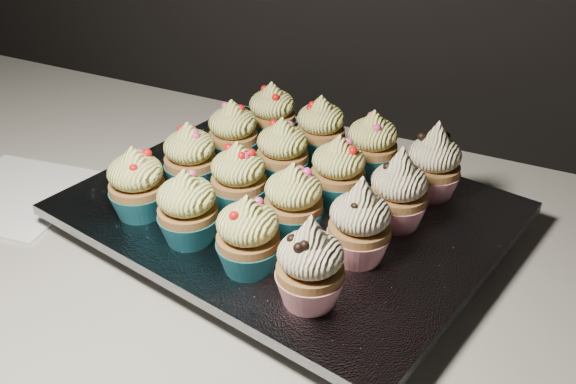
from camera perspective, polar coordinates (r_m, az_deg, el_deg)
The scene contains 20 objects.
worktop at distance 0.74m, azimuth 2.16°, elevation -5.80°, with size 2.44×0.64×0.04m, color beige.
napkin at distance 0.88m, azimuth -23.03°, elevation -0.26°, with size 0.17×0.17×0.00m, color white.
baking_tray at distance 0.75m, azimuth -0.00°, elevation -2.56°, with size 0.43×0.32×0.02m, color black.
foil_lining at distance 0.74m, azimuth -0.00°, elevation -1.46°, with size 0.46×0.36×0.01m, color silver.
cupcake_0 at distance 0.72m, azimuth -13.28°, elevation 0.67°, with size 0.06×0.06×0.08m.
cupcake_1 at distance 0.66m, azimuth -8.93°, elevation -1.50°, with size 0.06×0.06×0.08m.
cupcake_2 at distance 0.62m, azimuth -3.57°, elevation -3.97°, with size 0.06×0.06×0.08m.
cupcake_3 at distance 0.57m, azimuth 1.98°, elevation -6.58°, with size 0.06×0.06×0.10m.
cupcake_4 at distance 0.76m, azimuth -8.67°, elevation 2.98°, with size 0.06×0.06×0.08m.
cupcake_5 at distance 0.71m, azimuth -4.41°, elevation 1.15°, with size 0.06×0.06×0.08m.
cupcake_6 at distance 0.67m, azimuth 0.49°, elevation -0.88°, with size 0.06×0.06×0.08m.
cupcake_7 at distance 0.63m, azimuth 6.38°, elevation -2.88°, with size 0.06×0.06×0.10m.
cupcake_8 at distance 0.81m, azimuth -4.90°, elevation 5.16°, with size 0.06×0.06×0.08m.
cupcake_9 at distance 0.76m, azimuth -0.50°, elevation 3.48°, with size 0.06×0.06×0.08m.
cupcake_10 at distance 0.72m, azimuth 4.48°, elevation 1.77°, with size 0.06×0.06×0.08m.
cupcake_11 at distance 0.69m, azimuth 9.79°, elevation -0.02°, with size 0.06×0.06×0.10m.
cupcake_12 at distance 0.86m, azimuth -1.43°, elevation 6.88°, with size 0.06×0.06×0.08m.
cupcake_13 at distance 0.82m, azimuth 2.91°, elevation 5.58°, with size 0.06×0.06×0.08m.
cupcake_14 at distance 0.78m, azimuth 7.49°, elevation 4.14°, with size 0.06×0.06×0.08m.
cupcake_15 at distance 0.75m, azimuth 12.82°, elevation 2.42°, with size 0.06×0.06×0.10m.
Camera 1 is at (0.24, 1.16, 1.33)m, focal length 40.00 mm.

